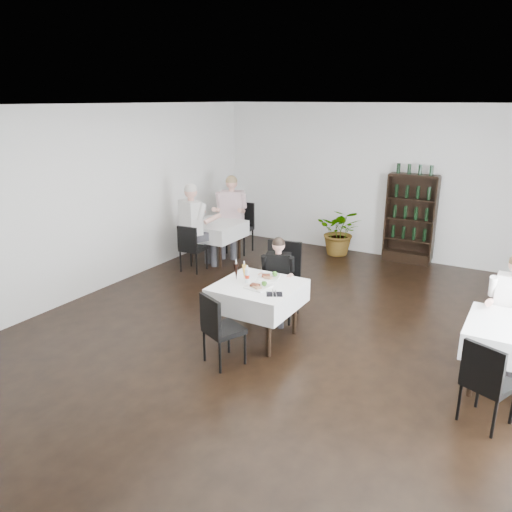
{
  "coord_description": "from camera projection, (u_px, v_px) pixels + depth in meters",
  "views": [
    {
      "loc": [
        2.72,
        -5.25,
        3.07
      ],
      "look_at": [
        -0.44,
        0.2,
        1.08
      ],
      "focal_mm": 35.0,
      "sensor_mm": 36.0,
      "label": 1
    }
  ],
  "objects": [
    {
      "name": "room_shell",
      "position": [
        279.0,
        233.0,
        6.11
      ],
      "size": [
        9.0,
        9.0,
        9.0
      ],
      "color": "black",
      "rests_on": "ground"
    },
    {
      "name": "wine_shelf",
      "position": [
        410.0,
        220.0,
        9.58
      ],
      "size": [
        0.9,
        0.28,
        1.75
      ],
      "color": "black",
      "rests_on": "ground"
    },
    {
      "name": "main_table",
      "position": [
        258.0,
        295.0,
        6.52
      ],
      "size": [
        1.03,
        1.03,
        0.77
      ],
      "color": "black",
      "rests_on": "ground"
    },
    {
      "name": "left_table",
      "position": [
        215.0,
        230.0,
        9.73
      ],
      "size": [
        0.98,
        0.98,
        0.77
      ],
      "color": "black",
      "rests_on": "ground"
    },
    {
      "name": "potted_tree",
      "position": [
        340.0,
        231.0,
        10.14
      ],
      "size": [
        1.0,
        0.91,
        0.98
      ],
      "primitive_type": "imported",
      "rotation": [
        0.0,
        0.0,
        0.18
      ],
      "color": "#23501B",
      "rests_on": "ground"
    },
    {
      "name": "main_chair_far",
      "position": [
        282.0,
        275.0,
        7.24
      ],
      "size": [
        0.58,
        0.59,
        1.1
      ],
      "color": "black",
      "rests_on": "ground"
    },
    {
      "name": "main_chair_near",
      "position": [
        219.0,
        326.0,
        5.89
      ],
      "size": [
        0.54,
        0.54,
        0.9
      ],
      "color": "black",
      "rests_on": "ground"
    },
    {
      "name": "left_chair_far",
      "position": [
        241.0,
        224.0,
        10.34
      ],
      "size": [
        0.51,
        0.51,
        1.02
      ],
      "color": "black",
      "rests_on": "ground"
    },
    {
      "name": "left_chair_near",
      "position": [
        191.0,
        246.0,
        9.12
      ],
      "size": [
        0.43,
        0.43,
        0.88
      ],
      "color": "black",
      "rests_on": "ground"
    },
    {
      "name": "right_chair_near",
      "position": [
        486.0,
        379.0,
        4.77
      ],
      "size": [
        0.53,
        0.54,
        0.9
      ],
      "color": "black",
      "rests_on": "ground"
    },
    {
      "name": "diner_main",
      "position": [
        278.0,
        274.0,
        7.03
      ],
      "size": [
        0.53,
        0.56,
        1.23
      ],
      "color": "#3C3B43",
      "rests_on": "ground"
    },
    {
      "name": "diner_left_far",
      "position": [
        231.0,
        210.0,
        10.0
      ],
      "size": [
        0.69,
        0.74,
        1.62
      ],
      "color": "#3C3B43",
      "rests_on": "ground"
    },
    {
      "name": "diner_left_near",
      "position": [
        195.0,
        220.0,
        9.18
      ],
      "size": [
        0.71,
        0.75,
        1.62
      ],
      "color": "#3C3B43",
      "rests_on": "ground"
    },
    {
      "name": "diner_right_far",
      "position": [
        511.0,
        303.0,
        5.77
      ],
      "size": [
        0.52,
        0.52,
        1.39
      ],
      "color": "#3C3B43",
      "rests_on": "ground"
    },
    {
      "name": "plate_far",
      "position": [
        269.0,
        277.0,
        6.69
      ],
      "size": [
        0.35,
        0.35,
        0.09
      ],
      "color": "white",
      "rests_on": "main_table"
    },
    {
      "name": "plate_near",
      "position": [
        258.0,
        286.0,
        6.35
      ],
      "size": [
        0.31,
        0.31,
        0.09
      ],
      "color": "white",
      "rests_on": "main_table"
    },
    {
      "name": "pilsner_dark",
      "position": [
        236.0,
        272.0,
        6.58
      ],
      "size": [
        0.07,
        0.07,
        0.29
      ],
      "color": "black",
      "rests_on": "main_table"
    },
    {
      "name": "pilsner_lager",
      "position": [
        244.0,
        272.0,
        6.6
      ],
      "size": [
        0.06,
        0.06,
        0.26
      ],
      "color": "gold",
      "rests_on": "main_table"
    },
    {
      "name": "coke_bottle",
      "position": [
        247.0,
        276.0,
        6.51
      ],
      "size": [
        0.06,
        0.06,
        0.24
      ],
      "color": "silver",
      "rests_on": "main_table"
    },
    {
      "name": "napkin_cutlery",
      "position": [
        274.0,
        294.0,
        6.13
      ],
      "size": [
        0.25,
        0.23,
        0.02
      ],
      "color": "black",
      "rests_on": "main_table"
    }
  ]
}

